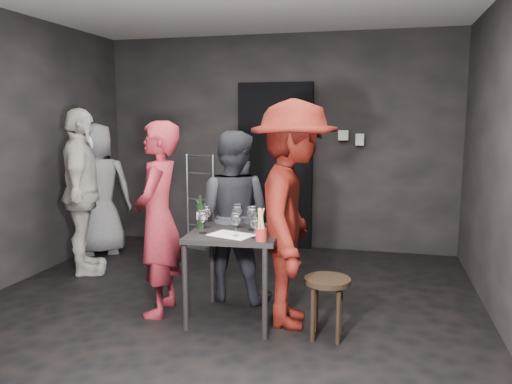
% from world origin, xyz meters
% --- Properties ---
extents(floor, '(4.50, 5.00, 0.02)m').
position_xyz_m(floor, '(0.00, 0.00, 0.00)').
color(floor, black).
rests_on(floor, ground).
extents(wall_back, '(4.50, 0.04, 2.70)m').
position_xyz_m(wall_back, '(0.00, 2.50, 1.35)').
color(wall_back, black).
rests_on(wall_back, ground).
extents(doorway, '(0.95, 0.10, 2.10)m').
position_xyz_m(doorway, '(0.00, 2.44, 1.05)').
color(doorway, black).
rests_on(doorway, ground).
extents(wallbox_upper, '(0.12, 0.06, 0.12)m').
position_xyz_m(wallbox_upper, '(0.85, 2.45, 1.45)').
color(wallbox_upper, '#B7B7B2').
rests_on(wallbox_upper, wall_back).
extents(wallbox_lower, '(0.10, 0.06, 0.14)m').
position_xyz_m(wallbox_lower, '(1.05, 2.45, 1.40)').
color(wallbox_lower, '#B7B7B2').
rests_on(wallbox_lower, wall_back).
extents(hand_truck, '(0.40, 0.34, 1.20)m').
position_xyz_m(hand_truck, '(-0.97, 2.25, 0.22)').
color(hand_truck, '#B2B2B7').
rests_on(hand_truck, floor).
extents(tasting_table, '(0.72, 0.72, 0.75)m').
position_xyz_m(tasting_table, '(0.18, 0.04, 0.65)').
color(tasting_table, black).
rests_on(tasting_table, floor).
extents(stool, '(0.35, 0.35, 0.47)m').
position_xyz_m(stool, '(0.95, -0.15, 0.38)').
color(stool, black).
rests_on(stool, floor).
extents(server_red, '(0.52, 0.71, 1.79)m').
position_xyz_m(server_red, '(-0.49, 0.01, 0.90)').
color(server_red, maroon).
rests_on(server_red, floor).
extents(woman_black, '(0.81, 0.48, 1.60)m').
position_xyz_m(woman_black, '(0.01, 0.51, 0.80)').
color(woman_black, '#25252D').
rests_on(woman_black, floor).
extents(man_maroon, '(0.80, 1.47, 2.18)m').
position_xyz_m(man_maroon, '(0.64, 0.06, 1.09)').
color(man_maroon, '#450D08').
rests_on(man_maroon, floor).
extents(bystander_cream, '(1.09, 1.35, 2.08)m').
position_xyz_m(bystander_cream, '(-1.75, 0.84, 1.04)').
color(bystander_cream, beige).
rests_on(bystander_cream, floor).
extents(bystander_grey, '(0.95, 0.82, 1.71)m').
position_xyz_m(bystander_grey, '(-2.01, 1.57, 0.86)').
color(bystander_grey, slate).
rests_on(bystander_grey, floor).
extents(tasting_mat, '(0.38, 0.31, 0.00)m').
position_xyz_m(tasting_mat, '(0.19, -0.11, 0.75)').
color(tasting_mat, white).
rests_on(tasting_mat, tasting_table).
extents(wine_glass_a, '(0.08, 0.08, 0.21)m').
position_xyz_m(wine_glass_a, '(-0.05, -0.11, 0.85)').
color(wine_glass_a, white).
rests_on(wine_glass_a, tasting_table).
extents(wine_glass_b, '(0.09, 0.09, 0.19)m').
position_xyz_m(wine_glass_b, '(-0.10, 0.12, 0.85)').
color(wine_glass_b, white).
rests_on(wine_glass_b, tasting_table).
extents(wine_glass_c, '(0.09, 0.09, 0.22)m').
position_xyz_m(wine_glass_c, '(0.15, 0.17, 0.86)').
color(wine_glass_c, white).
rests_on(wine_glass_c, tasting_table).
extents(wine_glass_d, '(0.10, 0.10, 0.20)m').
position_xyz_m(wine_glass_d, '(0.23, -0.14, 0.85)').
color(wine_glass_d, white).
rests_on(wine_glass_d, tasting_table).
extents(wine_glass_e, '(0.09, 0.09, 0.18)m').
position_xyz_m(wine_glass_e, '(0.39, -0.18, 0.84)').
color(wine_glass_e, white).
rests_on(wine_glass_e, tasting_table).
extents(wine_glass_f, '(0.09, 0.09, 0.22)m').
position_xyz_m(wine_glass_f, '(0.30, 0.10, 0.86)').
color(wine_glass_f, white).
rests_on(wine_glass_f, tasting_table).
extents(wine_bottle, '(0.07, 0.07, 0.28)m').
position_xyz_m(wine_bottle, '(-0.13, 0.06, 0.86)').
color(wine_bottle, black).
rests_on(wine_bottle, tasting_table).
extents(breadstick_cup, '(0.09, 0.09, 0.26)m').
position_xyz_m(breadstick_cup, '(0.46, -0.23, 0.87)').
color(breadstick_cup, maroon).
rests_on(breadstick_cup, tasting_table).
extents(reserved_card, '(0.09, 0.13, 0.10)m').
position_xyz_m(reserved_card, '(0.49, 0.05, 0.80)').
color(reserved_card, white).
rests_on(reserved_card, tasting_table).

